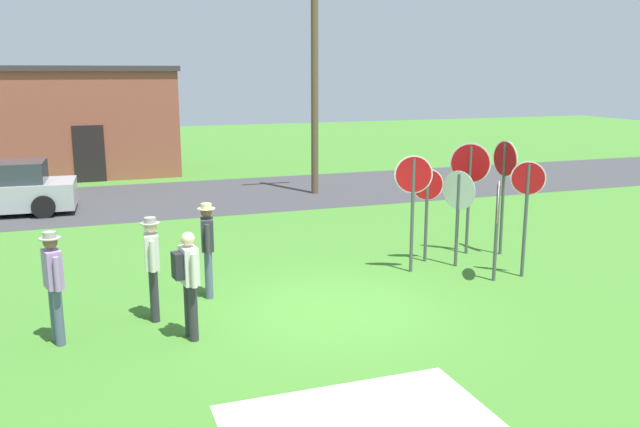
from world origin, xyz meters
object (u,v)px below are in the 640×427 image
at_px(person_with_sunhat, 152,262).
at_px(person_near_signs, 208,244).
at_px(stop_sign_leaning_left, 527,200).
at_px(person_in_teal, 54,281).
at_px(stop_sign_center_cluster, 413,193).
at_px(stop_sign_tallest, 497,213).
at_px(person_on_left, 188,278).
at_px(stop_sign_low_front, 458,201).
at_px(stop_sign_far_back, 427,199).
at_px(utility_pole, 315,69).
at_px(stop_sign_rear_left, 470,177).
at_px(stop_sign_leaning_right, 504,177).

bearing_deg(person_with_sunhat, person_near_signs, 38.45).
bearing_deg(stop_sign_leaning_left, person_in_teal, -177.19).
bearing_deg(person_with_sunhat, stop_sign_center_cluster, 10.36).
height_order(stop_sign_tallest, person_with_sunhat, stop_sign_tallest).
height_order(stop_sign_tallest, person_in_teal, stop_sign_tallest).
relative_size(stop_sign_center_cluster, stop_sign_leaning_left, 1.03).
distance_m(stop_sign_leaning_left, person_with_sunhat, 7.22).
distance_m(person_with_sunhat, person_on_left, 1.09).
xyz_separation_m(stop_sign_tallest, person_with_sunhat, (-6.50, 0.12, -0.37)).
bearing_deg(person_on_left, stop_sign_low_front, 18.83).
xyz_separation_m(stop_sign_low_front, stop_sign_tallest, (0.18, -1.12, -0.04)).
relative_size(stop_sign_far_back, person_with_sunhat, 1.17).
bearing_deg(stop_sign_center_cluster, stop_sign_tallest, -40.27).
bearing_deg(stop_sign_low_front, person_on_left, -161.17).
distance_m(stop_sign_tallest, stop_sign_leaning_left, 0.73).
bearing_deg(utility_pole, person_on_left, -117.95).
xyz_separation_m(stop_sign_rear_left, stop_sign_far_back, (-1.18, -0.24, -0.37)).
bearing_deg(stop_sign_tallest, stop_sign_leaning_left, 3.35).
bearing_deg(stop_sign_far_back, person_with_sunhat, -165.34).
xyz_separation_m(stop_sign_center_cluster, stop_sign_tallest, (1.27, -1.08, -0.30)).
relative_size(stop_sign_center_cluster, person_on_left, 1.42).
bearing_deg(stop_sign_far_back, person_in_teal, -164.51).
bearing_deg(stop_sign_rear_left, person_with_sunhat, -165.84).
height_order(stop_sign_leaning_right, person_near_signs, stop_sign_leaning_right).
bearing_deg(stop_sign_low_front, person_near_signs, -178.16).
distance_m(person_with_sunhat, person_in_teal, 1.57).
distance_m(utility_pole, person_with_sunhat, 12.22).
height_order(stop_sign_rear_left, stop_sign_leaning_left, stop_sign_rear_left).
distance_m(stop_sign_center_cluster, stop_sign_low_front, 1.12).
bearing_deg(stop_sign_low_front, stop_sign_rear_left, 46.31).
height_order(stop_sign_tallest, stop_sign_far_back, stop_sign_far_back).
bearing_deg(stop_sign_rear_left, stop_sign_low_front, -133.69).
height_order(stop_sign_center_cluster, stop_sign_far_back, stop_sign_center_cluster).
height_order(stop_sign_leaning_right, person_in_teal, stop_sign_leaning_right).
height_order(stop_sign_low_front, person_on_left, stop_sign_low_front).
bearing_deg(stop_sign_leaning_left, stop_sign_center_cluster, 152.19).
height_order(stop_sign_leaning_right, stop_sign_rear_left, stop_sign_leaning_right).
relative_size(stop_sign_leaning_left, person_with_sunhat, 1.34).
bearing_deg(person_in_teal, person_with_sunhat, 18.75).
bearing_deg(person_in_teal, person_on_left, -14.57).
height_order(stop_sign_low_front, person_with_sunhat, stop_sign_low_front).
distance_m(stop_sign_rear_left, stop_sign_tallest, 2.02).
bearing_deg(stop_sign_low_front, stop_sign_center_cluster, -177.44).
height_order(stop_sign_tallest, person_near_signs, stop_sign_tallest).
bearing_deg(stop_sign_leaning_right, utility_pole, 99.75).
relative_size(person_with_sunhat, person_on_left, 1.03).
bearing_deg(person_with_sunhat, stop_sign_leaning_right, 10.80).
relative_size(stop_sign_center_cluster, stop_sign_far_back, 1.18).
relative_size(stop_sign_leaning_right, person_in_teal, 1.48).
bearing_deg(person_in_teal, person_near_signs, 27.84).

